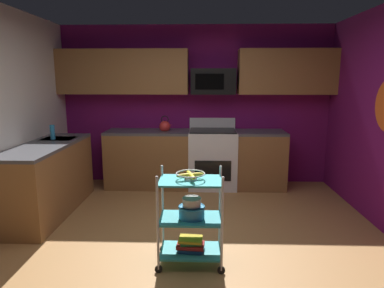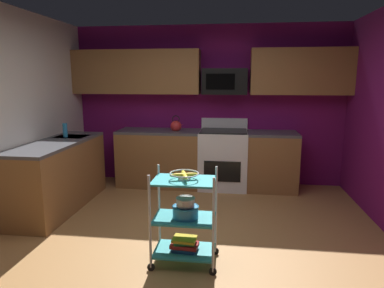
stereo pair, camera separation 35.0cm
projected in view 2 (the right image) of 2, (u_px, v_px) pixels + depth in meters
name	position (u px, v px, depth m)	size (l,w,h in m)	color
floor	(188.00, 250.00, 3.56)	(4.40, 4.80, 0.04)	#A87542
wall_back	(208.00, 106.00, 5.68)	(4.52, 0.06, 2.60)	#6B1156
counter_run	(155.00, 164.00, 5.17)	(3.63, 2.37, 0.92)	brown
oven_range	(223.00, 158.00, 5.48)	(0.76, 0.65, 1.10)	white
upper_cabinets	(203.00, 72.00, 5.40)	(4.40, 0.33, 0.70)	brown
microwave	(225.00, 82.00, 5.35)	(0.70, 0.39, 0.40)	black
rolling_cart	(184.00, 218.00, 3.20)	(0.64, 0.40, 0.91)	silver
fruit_bowl	(184.00, 175.00, 3.12)	(0.27, 0.27, 0.07)	silver
mixing_bowl_large	(186.00, 212.00, 3.19)	(0.25, 0.25, 0.11)	#338CBF
mixing_bowl_small	(185.00, 202.00, 3.16)	(0.18, 0.18, 0.08)	silver
book_stack	(185.00, 244.00, 3.25)	(0.27, 0.19, 0.12)	#1E4C8C
kettle	(176.00, 126.00, 5.48)	(0.21, 0.18, 0.26)	red
dish_soap_bottle	(65.00, 130.00, 4.86)	(0.06, 0.06, 0.20)	#2D8CBF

